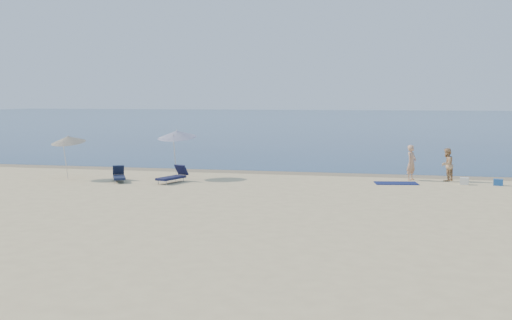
{
  "coord_description": "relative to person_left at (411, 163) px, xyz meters",
  "views": [
    {
      "loc": [
        3.57,
        -13.9,
        4.04
      ],
      "look_at": [
        -3.31,
        16.0,
        1.0
      ],
      "focal_mm": 45.0,
      "sensor_mm": 36.0,
      "label": 1
    }
  ],
  "objects": [
    {
      "name": "white_bag",
      "position": [
        2.37,
        -1.08,
        -0.69
      ],
      "size": [
        0.41,
        0.37,
        0.32
      ],
      "primitive_type": "cube",
      "rotation": [
        0.0,
        0.0,
        -0.13
      ],
      "color": "silver",
      "rests_on": "ground"
    },
    {
      "name": "wet_sand_strip",
      "position": [
        -4.0,
        1.54,
        -0.85
      ],
      "size": [
        240.0,
        1.6,
        0.0
      ],
      "primitive_type": "cube",
      "color": "#847254",
      "rests_on": "ground"
    },
    {
      "name": "lounger_right",
      "position": [
        -10.97,
        -3.43,
        -0.56
      ],
      "size": [
        1.11,
        1.91,
        0.8
      ],
      "rotation": [
        0.0,
        0.0,
        -0.31
      ],
      "color": "#15183A",
      "rests_on": "ground"
    },
    {
      "name": "person_left",
      "position": [
        0.0,
        0.0,
        0.0
      ],
      "size": [
        0.64,
        0.74,
        1.71
      ],
      "primitive_type": "imported",
      "rotation": [
        0.0,
        0.0,
        1.11
      ],
      "color": "tan",
      "rests_on": "ground"
    },
    {
      "name": "ground",
      "position": [
        -4.0,
        -17.86,
        -0.85
      ],
      "size": [
        160.0,
        160.0,
        0.0
      ],
      "primitive_type": "plane",
      "color": "beige",
      "rests_on": "ground"
    },
    {
      "name": "beach_towel",
      "position": [
        -0.69,
        -1.4,
        -0.84
      ],
      "size": [
        2.12,
        1.42,
        0.03
      ],
      "primitive_type": "cube",
      "rotation": [
        0.0,
        0.0,
        0.18
      ],
      "color": "#0E1647",
      "rests_on": "ground"
    },
    {
      "name": "sea",
      "position": [
        -4.0,
        82.14,
        -0.85
      ],
      "size": [
        240.0,
        160.0,
        0.01
      ],
      "primitive_type": "cube",
      "color": "#0C274D",
      "rests_on": "ground"
    },
    {
      "name": "blue_cooler",
      "position": [
        3.86,
        -1.04,
        -0.71
      ],
      "size": [
        0.46,
        0.35,
        0.3
      ],
      "primitive_type": "cube",
      "rotation": [
        0.0,
        0.0,
        -0.14
      ],
      "color": "#1E55A5",
      "rests_on": "ground"
    },
    {
      "name": "umbrella_far",
      "position": [
        -16.47,
        -3.2,
        1.09
      ],
      "size": [
        1.91,
        1.94,
        2.28
      ],
      "rotation": [
        0.0,
        0.0,
        -0.15
      ],
      "color": "silver",
      "rests_on": "ground"
    },
    {
      "name": "umbrella_near",
      "position": [
        -11.38,
        -1.68,
        1.33
      ],
      "size": [
        2.16,
        2.19,
        2.53
      ],
      "rotation": [
        0.0,
        0.0,
        -0.12
      ],
      "color": "silver",
      "rests_on": "ground"
    },
    {
      "name": "lounger_left",
      "position": [
        -13.61,
        -3.64,
        -0.59
      ],
      "size": [
        1.24,
        1.71,
        0.73
      ],
      "rotation": [
        0.0,
        0.0,
        0.48
      ],
      "color": "#141B37",
      "rests_on": "ground"
    },
    {
      "name": "person_right",
      "position": [
        1.64,
        0.01,
        -0.06
      ],
      "size": [
        0.91,
        0.97,
        1.59
      ],
      "primitive_type": "imported",
      "rotation": [
        0.0,
        0.0,
        -2.09
      ],
      "color": "tan",
      "rests_on": "ground"
    }
  ]
}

